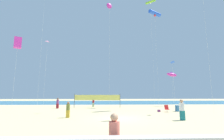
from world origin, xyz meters
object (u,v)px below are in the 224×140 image
beachgoer_maroon_shirt (93,102)px  beachgoer_white_shirt (182,109)px  trash_barrel (177,108)px  kite_pink_diamond (47,42)px  kite_blue_diamond (172,63)px  beachgoer_plum_shirt (58,103)px  folding_beach_chair (167,108)px  volleyball_net (97,98)px  beach_handbag (159,111)px  kite_lime_tube (151,2)px  kite_magenta_delta (110,6)px  kite_blue_tube (155,13)px  mother_figure (114,136)px  beachgoer_olive_shirt (68,109)px  kite_magenta_box (18,43)px  kite_magenta_inflatable (172,75)px

beachgoer_maroon_shirt → beachgoer_white_shirt: size_ratio=0.89×
trash_barrel → kite_pink_diamond: size_ratio=0.07×
beachgoer_maroon_shirt → beachgoer_white_shirt: beachgoer_white_shirt is taller
trash_barrel → kite_blue_diamond: 6.49m
beachgoer_plum_shirt → folding_beach_chair: beachgoer_plum_shirt is taller
beachgoer_plum_shirt → volleyball_net: size_ratio=0.21×
beachgoer_plum_shirt → kite_blue_diamond: kite_blue_diamond is taller
volleyball_net → beach_handbag: size_ratio=22.11×
kite_pink_diamond → kite_lime_tube: bearing=7.9°
volleyball_net → kite_pink_diamond: size_ratio=0.67×
beachgoer_white_shirt → trash_barrel: size_ratio=2.28×
beachgoer_white_shirt → folding_beach_chair: 6.74m
kite_lime_tube → beachgoer_white_shirt: bearing=-99.0°
kite_magenta_delta → kite_blue_diamond: size_ratio=2.53×
volleyball_net → kite_blue_tube: kite_blue_tube is taller
beachgoer_white_shirt → kite_blue_tube: bearing=93.9°
folding_beach_chair → beachgoer_maroon_shirt: bearing=161.3°
folding_beach_chair → kite_blue_diamond: 6.09m
volleyball_net → kite_lime_tube: bearing=14.2°
mother_figure → folding_beach_chair: size_ratio=1.86×
beach_handbag → kite_blue_tube: size_ratio=0.02×
beachgoer_plum_shirt → kite_blue_tube: bearing=-79.2°
beachgoer_olive_shirt → beachgoer_plum_shirt: beachgoer_plum_shirt is taller
beachgoer_olive_shirt → kite_magenta_box: (-8.19, 4.58, 8.35)m
kite_magenta_delta → kite_blue_diamond: kite_magenta_delta is taller
beachgoer_plum_shirt → kite_blue_diamond: 18.67m
beachgoer_olive_shirt → beachgoer_maroon_shirt: beachgoer_maroon_shirt is taller
kite_magenta_delta → kite_blue_tube: (7.64, 1.97, 0.01)m
kite_magenta_inflatable → kite_magenta_delta: bearing=-147.3°
beachgoer_maroon_shirt → kite_magenta_delta: (2.82, -7.60, 14.83)m
kite_magenta_delta → beach_handbag: bearing=-11.0°
kite_lime_tube → mother_figure: bearing=-110.4°
beachgoer_olive_shirt → beach_handbag: bearing=-125.0°
beachgoer_plum_shirt → kite_magenta_inflatable: (20.93, 3.70, 5.22)m
beachgoer_plum_shirt → folding_beach_chair: 16.94m
kite_magenta_delta → kite_blue_tube: kite_magenta_delta is taller
volleyball_net → kite_blue_tube: (9.62, -3.31, 14.08)m
beachgoer_maroon_shirt → kite_magenta_box: 15.54m
beach_handbag → kite_magenta_inflatable: kite_magenta_inflatable is taller
folding_beach_chair → beach_handbag: size_ratio=2.47×
mother_figure → beachgoer_white_shirt: beachgoer_white_shirt is taller
beach_handbag → kite_blue_tube: kite_blue_tube is taller
kite_magenta_delta → kite_blue_tube: size_ratio=1.01×
beachgoer_plum_shirt → volleyball_net: (6.42, 0.95, 0.73)m
folding_beach_chair → kite_blue_diamond: kite_blue_diamond is taller
beachgoer_plum_shirt → volleyball_net: bearing=-62.4°
beachgoer_plum_shirt → kite_blue_diamond: bearing=-96.4°
folding_beach_chair → kite_pink_diamond: (-18.65, 6.52, 11.16)m
beachgoer_plum_shirt → volleyball_net: volleyball_net is taller
mother_figure → beachgoer_olive_shirt: (-4.08, 10.46, -0.04)m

